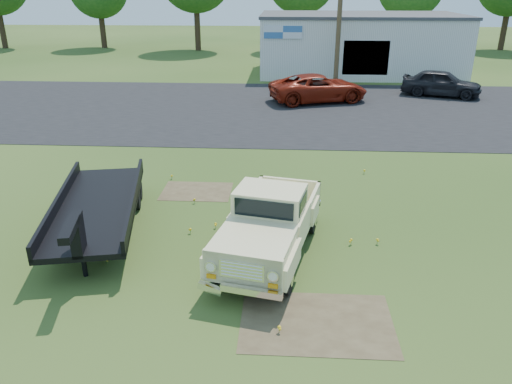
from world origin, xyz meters
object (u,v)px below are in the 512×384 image
(vintage_pickup_truck, at_px, (270,222))
(dark_sedan, at_px, (441,83))
(flatbed_trailer, at_px, (97,202))
(red_pickup, at_px, (319,88))

(vintage_pickup_truck, bearing_deg, dark_sedan, 76.39)
(vintage_pickup_truck, xyz_separation_m, flatbed_trailer, (-4.62, 1.03, -0.06))
(vintage_pickup_truck, bearing_deg, red_pickup, 95.42)
(vintage_pickup_truck, relative_size, dark_sedan, 1.09)
(vintage_pickup_truck, xyz_separation_m, red_pickup, (2.12, 17.28, -0.13))
(flatbed_trailer, distance_m, dark_sedan, 22.92)
(red_pickup, height_order, dark_sedan, dark_sedan)
(vintage_pickup_truck, height_order, dark_sedan, vintage_pickup_truck)
(dark_sedan, bearing_deg, flatbed_trailer, 161.35)
(vintage_pickup_truck, distance_m, dark_sedan, 21.35)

